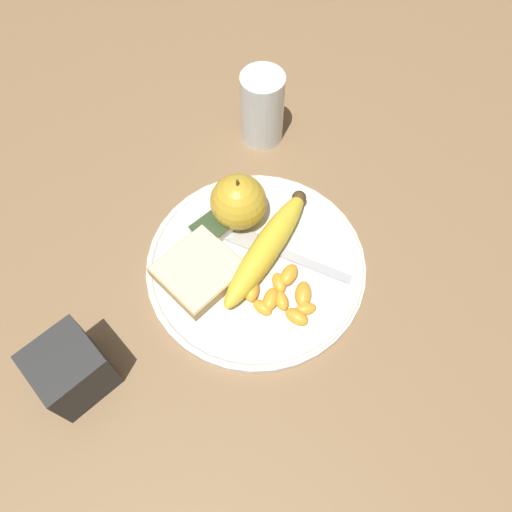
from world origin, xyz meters
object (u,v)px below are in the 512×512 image
at_px(fork, 269,248).
at_px(condiment_caddy, 71,370).
at_px(juice_glass, 262,110).
at_px(jam_packet, 212,230).
at_px(apple, 238,202).
at_px(plate, 256,265).
at_px(banana, 266,246).
at_px(bread_slice, 199,271).

height_order(fork, condiment_caddy, condiment_caddy).
height_order(juice_glass, condiment_caddy, juice_glass).
relative_size(juice_glass, jam_packet, 2.40).
xyz_separation_m(apple, fork, (0.00, 0.06, -0.04)).
distance_m(apple, condiment_caddy, 0.29).
relative_size(juice_glass, condiment_caddy, 1.39).
relative_size(plate, jam_packet, 6.11).
distance_m(juice_glass, banana, 0.22).
bearing_deg(apple, jam_packet, -5.89).
xyz_separation_m(banana, bread_slice, (0.09, -0.03, -0.01)).
relative_size(jam_packet, condiment_caddy, 0.58).
distance_m(plate, jam_packet, 0.08).
bearing_deg(bread_slice, condiment_caddy, 2.24).
xyz_separation_m(plate, condiment_caddy, (0.25, -0.03, 0.03)).
relative_size(fork, condiment_caddy, 2.30).
distance_m(apple, jam_packet, 0.05).
xyz_separation_m(juice_glass, banana, (0.14, 0.16, -0.02)).
xyz_separation_m(banana, jam_packet, (0.03, -0.07, -0.01)).
height_order(juice_glass, bread_slice, juice_glass).
bearing_deg(fork, apple, -26.39).
relative_size(banana, bread_slice, 1.99).
height_order(apple, fork, apple).
distance_m(plate, condiment_caddy, 0.26).
bearing_deg(banana, plate, 6.60).
relative_size(plate, banana, 1.47).
xyz_separation_m(banana, fork, (-0.01, -0.00, -0.02)).
distance_m(banana, bread_slice, 0.09).
relative_size(juice_glass, banana, 0.58).
relative_size(apple, condiment_caddy, 1.03).
relative_size(juice_glass, bread_slice, 1.14).
bearing_deg(banana, juice_glass, -131.23).
bearing_deg(juice_glass, banana, 48.77).
height_order(apple, bread_slice, apple).
height_order(bread_slice, fork, bread_slice).
bearing_deg(jam_packet, condiment_caddy, 10.26).
bearing_deg(banana, bread_slice, -22.03).
bearing_deg(fork, banana, 88.69).
xyz_separation_m(plate, bread_slice, (0.07, -0.04, 0.02)).
bearing_deg(banana, fork, -158.27).
distance_m(banana, fork, 0.02).
xyz_separation_m(apple, bread_slice, (0.10, 0.03, -0.03)).
bearing_deg(juice_glass, jam_packet, 27.53).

